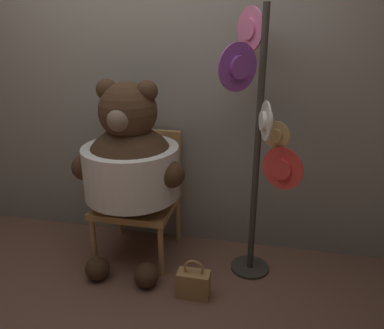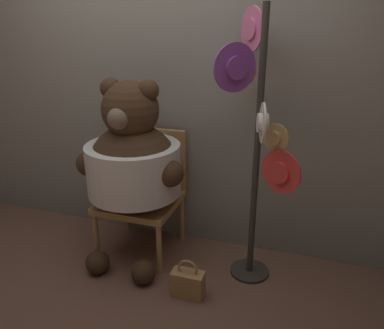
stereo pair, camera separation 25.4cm
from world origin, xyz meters
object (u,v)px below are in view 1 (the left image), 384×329
teddy_bear (131,165)px  handbag_on_ground (194,283)px  chair (140,190)px  hat_display_rack (257,135)px

teddy_bear → handbag_on_ground: (0.52, -0.32, -0.68)m
teddy_bear → handbag_on_ground: bearing=-31.7°
chair → handbag_on_ground: size_ratio=3.38×
hat_display_rack → handbag_on_ground: (-0.35, -0.35, -0.95)m
teddy_bear → hat_display_rack: size_ratio=0.75×
teddy_bear → handbag_on_ground: size_ratio=4.91×
chair → teddy_bear: teddy_bear is taller
chair → handbag_on_ground: bearing=-43.7°
chair → hat_display_rack: hat_display_rack is taller
chair → hat_display_rack: size_ratio=0.52×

